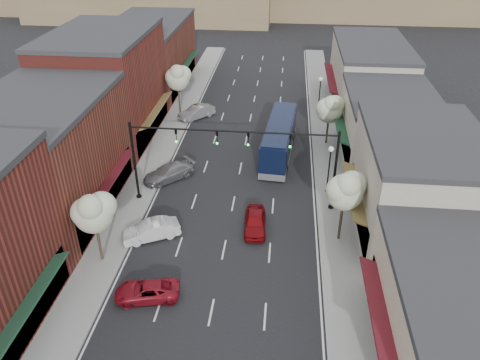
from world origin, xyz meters
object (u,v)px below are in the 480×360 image
(tree_right_far, at_px, (330,108))
(tree_left_near, at_px, (93,211))
(lamp_post_far, at_px, (320,89))
(red_hatchback, at_px, (255,222))
(signal_mast_left, at_px, (162,151))
(tree_left_far, at_px, (178,77))
(coach_bus, at_px, (279,138))
(tree_right_near, at_px, (346,189))
(parked_car_b, at_px, (151,230))
(signal_mast_right, at_px, (305,158))
(parked_car_c, at_px, (169,173))
(lamp_post_near, at_px, (330,162))
(parked_car_e, at_px, (197,112))
(parked_car_a, at_px, (147,291))

(tree_right_far, height_order, tree_left_near, tree_left_near)
(lamp_post_far, xyz_separation_m, red_hatchback, (-5.74, -23.30, -2.32))
(signal_mast_left, bearing_deg, tree_left_far, 98.35)
(signal_mast_left, height_order, coach_bus, signal_mast_left)
(red_hatchback, bearing_deg, signal_mast_left, 153.97)
(tree_right_near, xyz_separation_m, parked_car_b, (-13.89, -1.11, -3.75))
(signal_mast_right, relative_size, signal_mast_left, 1.00)
(tree_left_far, bearing_deg, signal_mast_right, -52.29)
(signal_mast_right, distance_m, tree_left_near, 16.05)
(tree_right_far, bearing_deg, tree_right_near, -90.00)
(lamp_post_far, distance_m, parked_car_c, 21.88)
(red_hatchback, bearing_deg, lamp_post_near, 42.45)
(signal_mast_right, relative_size, tree_left_near, 1.44)
(signal_mast_left, relative_size, tree_left_far, 1.34)
(tree_left_far, bearing_deg, tree_right_far, -19.87)
(tree_right_far, height_order, parked_car_e, tree_right_far)
(signal_mast_left, relative_size, tree_left_near, 1.44)
(coach_bus, relative_size, parked_car_c, 2.34)
(tree_right_near, distance_m, lamp_post_far, 24.11)
(signal_mast_left, height_order, parked_car_e, signal_mast_left)
(lamp_post_far, height_order, parked_car_c, lamp_post_far)
(tree_left_near, xyz_separation_m, parked_car_e, (2.05, 25.33, -3.50))
(tree_right_far, relative_size, red_hatchback, 1.34)
(parked_car_a, bearing_deg, lamp_post_near, 128.13)
(tree_left_near, xyz_separation_m, lamp_post_far, (16.05, 28.06, -1.22))
(tree_right_far, relative_size, coach_bus, 0.48)
(red_hatchback, distance_m, parked_car_c, 10.60)
(tree_right_near, relative_size, parked_car_b, 1.41)
(parked_car_a, relative_size, parked_car_b, 0.97)
(signal_mast_right, bearing_deg, parked_car_c, 164.18)
(parked_car_e, bearing_deg, red_hatchback, -24.22)
(parked_car_c, bearing_deg, tree_right_far, 76.30)
(tree_right_far, xyz_separation_m, parked_car_a, (-12.55, -23.12, -3.42))
(tree_right_far, distance_m, tree_left_far, 17.66)
(signal_mast_right, relative_size, red_hatchback, 2.03)
(tree_right_near, bearing_deg, parked_car_e, 124.29)
(lamp_post_far, bearing_deg, parked_car_b, -117.92)
(tree_left_far, bearing_deg, red_hatchback, -64.11)
(tree_right_far, height_order, parked_car_c, tree_right_far)
(signal_mast_right, xyz_separation_m, parked_car_b, (-11.16, -5.17, -3.93))
(tree_right_near, distance_m, coach_bus, 14.39)
(lamp_post_far, distance_m, parked_car_b, 28.58)
(parked_car_c, bearing_deg, parked_car_e, 135.72)
(signal_mast_right, height_order, parked_car_b, signal_mast_right)
(signal_mast_left, distance_m, tree_left_near, 8.48)
(red_hatchback, bearing_deg, lamp_post_far, 73.34)
(parked_car_a, bearing_deg, coach_bus, 148.74)
(tree_left_near, xyz_separation_m, parked_car_c, (2.05, 11.40, -3.52))
(tree_left_near, bearing_deg, tree_right_far, 50.31)
(tree_right_far, bearing_deg, signal_mast_right, -102.85)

